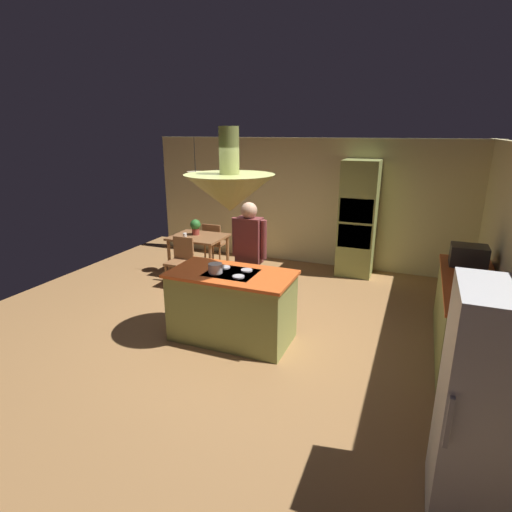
% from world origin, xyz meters
% --- Properties ---
extents(ground, '(8.16, 8.16, 0.00)m').
position_xyz_m(ground, '(0.00, 0.00, 0.00)').
color(ground, '#9E7042').
extents(wall_back, '(6.80, 0.10, 2.55)m').
position_xyz_m(wall_back, '(0.00, 3.45, 1.27)').
color(wall_back, beige).
rests_on(wall_back, ground).
extents(kitchen_island, '(1.62, 0.87, 0.96)m').
position_xyz_m(kitchen_island, '(0.00, -0.20, 0.47)').
color(kitchen_island, '#8C934C').
rests_on(kitchen_island, ground).
extents(counter_run_right, '(0.73, 2.24, 0.94)m').
position_xyz_m(counter_run_right, '(2.84, 0.60, 0.48)').
color(counter_run_right, '#8C934C').
rests_on(counter_run_right, ground).
extents(oven_tower, '(0.66, 0.62, 2.18)m').
position_xyz_m(oven_tower, '(1.10, 3.04, 1.09)').
color(oven_tower, '#8C934C').
rests_on(oven_tower, ground).
extents(refrigerator, '(0.72, 0.74, 1.75)m').
position_xyz_m(refrigerator, '(2.80, -1.90, 0.88)').
color(refrigerator, white).
rests_on(refrigerator, ground).
extents(dining_table, '(1.01, 0.83, 0.76)m').
position_xyz_m(dining_table, '(-1.70, 1.90, 0.65)').
color(dining_table, brown).
rests_on(dining_table, ground).
extents(person_at_island, '(0.53, 0.23, 1.74)m').
position_xyz_m(person_at_island, '(-0.05, 0.50, 1.00)').
color(person_at_island, tan).
rests_on(person_at_island, ground).
extents(range_hood, '(1.10, 1.10, 1.00)m').
position_xyz_m(range_hood, '(0.00, -0.20, 1.99)').
color(range_hood, '#8C934C').
extents(pendant_light_over_table, '(0.32, 0.32, 0.82)m').
position_xyz_m(pendant_light_over_table, '(-1.70, 1.90, 1.86)').
color(pendant_light_over_table, beige).
extents(chair_facing_island, '(0.40, 0.40, 0.87)m').
position_xyz_m(chair_facing_island, '(-1.70, 1.26, 0.50)').
color(chair_facing_island, brown).
rests_on(chair_facing_island, ground).
extents(chair_by_back_wall, '(0.40, 0.40, 0.87)m').
position_xyz_m(chair_by_back_wall, '(-1.70, 2.54, 0.50)').
color(chair_by_back_wall, brown).
rests_on(chair_by_back_wall, ground).
extents(potted_plant_on_table, '(0.20, 0.20, 0.30)m').
position_xyz_m(potted_plant_on_table, '(-1.80, 1.98, 0.93)').
color(potted_plant_on_table, '#99382D').
rests_on(potted_plant_on_table, dining_table).
extents(cup_on_table, '(0.07, 0.07, 0.09)m').
position_xyz_m(cup_on_table, '(-1.87, 1.69, 0.81)').
color(cup_on_table, white).
rests_on(cup_on_table, dining_table).
extents(canister_flour, '(0.10, 0.10, 0.16)m').
position_xyz_m(canister_flour, '(2.84, 0.05, 1.02)').
color(canister_flour, '#E0B78C').
rests_on(canister_flour, counter_run_right).
extents(canister_sugar, '(0.13, 0.13, 0.15)m').
position_xyz_m(canister_sugar, '(2.84, 0.23, 1.01)').
color(canister_sugar, silver).
rests_on(canister_sugar, counter_run_right).
extents(canister_tea, '(0.13, 0.13, 0.20)m').
position_xyz_m(canister_tea, '(2.84, 0.41, 1.04)').
color(canister_tea, silver).
rests_on(canister_tea, counter_run_right).
extents(microwave_on_counter, '(0.46, 0.36, 0.28)m').
position_xyz_m(microwave_on_counter, '(2.84, 1.26, 1.08)').
color(microwave_on_counter, '#232326').
rests_on(microwave_on_counter, counter_run_right).
extents(cooking_pot_on_cooktop, '(0.18, 0.18, 0.12)m').
position_xyz_m(cooking_pot_on_cooktop, '(-0.16, -0.33, 1.02)').
color(cooking_pot_on_cooktop, '#B2B2B7').
rests_on(cooking_pot_on_cooktop, kitchen_island).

